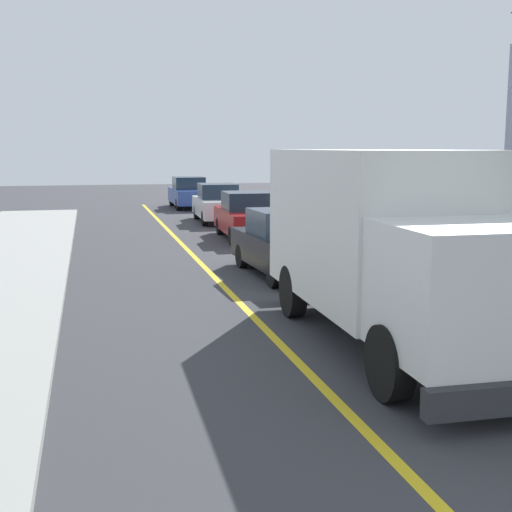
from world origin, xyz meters
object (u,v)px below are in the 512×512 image
parked_car_near (286,244)px  parked_car_far (218,204)px  parked_car_furthest (189,193)px  parked_van_across (428,246)px  box_truck (387,238)px  parked_car_mid (248,217)px

parked_car_near → parked_car_far: size_ratio=1.01×
parked_car_near → parked_car_furthest: 20.24m
parked_car_furthest → parked_van_across: same height
box_truck → parked_car_near: box_truck is taller
box_truck → parked_van_across: 6.18m
parked_car_mid → parked_van_across: bearing=-71.8°
parked_car_mid → parked_car_far: same height
box_truck → parked_car_near: (0.08, 6.22, -0.97)m
parked_van_across → parked_car_far: bearing=100.9°
parked_car_near → parked_car_far: same height
box_truck → parked_car_far: (0.73, 19.09, -0.97)m
box_truck → parked_van_across: box_truck is taller
parked_car_mid → parked_van_across: size_ratio=1.01×
parked_car_mid → box_truck: bearing=-93.1°
parked_car_near → parked_car_furthest: same height
parked_car_mid → parked_car_furthest: (-0.20, 13.14, 0.00)m
parked_car_mid → parked_car_far: (0.01, 5.78, 0.00)m
parked_car_mid → parked_van_across: same height
parked_car_mid → parked_car_furthest: 13.14m
parked_car_near → parked_car_mid: (0.64, 7.10, 0.00)m
parked_car_far → parked_car_furthest: size_ratio=1.01×
box_truck → parked_car_furthest: bearing=88.9°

